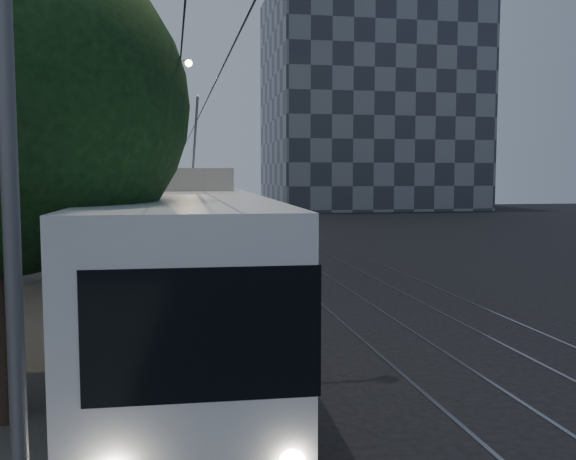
# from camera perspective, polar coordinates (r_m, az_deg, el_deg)

# --- Properties ---
(ground) EXTENTS (120.00, 120.00, 0.00)m
(ground) POSITION_cam_1_polar(r_m,az_deg,el_deg) (16.45, 4.17, -8.49)
(ground) COLOR black
(ground) RESTS_ON ground
(sidewalk) EXTENTS (5.00, 90.00, 0.15)m
(sidewalk) POSITION_cam_1_polar(r_m,az_deg,el_deg) (35.85, -15.83, -1.21)
(sidewalk) COLOR slate
(sidewalk) RESTS_ON ground
(tram_rails) EXTENTS (4.52, 90.00, 0.02)m
(tram_rails) POSITION_cam_1_polar(r_m,az_deg,el_deg) (36.28, 0.09, -1.05)
(tram_rails) COLOR gray
(tram_rails) RESTS_ON ground
(overhead_wires) EXTENTS (2.23, 90.00, 6.00)m
(overhead_wires) POSITION_cam_1_polar(r_m,az_deg,el_deg) (35.50, -11.89, 4.31)
(overhead_wires) COLOR black
(overhead_wires) RESTS_ON ground
(building_distant_right) EXTENTS (22.00, 18.00, 24.00)m
(building_distant_right) POSITION_cam_1_polar(r_m,az_deg,el_deg) (74.29, 7.13, 11.27)
(building_distant_right) COLOR #343942
(building_distant_right) RESTS_ON ground
(trolleybus) EXTENTS (3.14, 13.37, 5.63)m
(trolleybus) POSITION_cam_1_polar(r_m,az_deg,el_deg) (13.21, -8.92, -3.78)
(trolleybus) COLOR silver
(trolleybus) RESTS_ON ground
(pickup_silver) EXTENTS (3.84, 6.06, 1.56)m
(pickup_silver) POSITION_cam_1_polar(r_m,az_deg,el_deg) (27.30, -10.84, -1.51)
(pickup_silver) COLOR #A2A5AA
(pickup_silver) RESTS_ON ground
(car_white_a) EXTENTS (2.69, 3.92, 1.24)m
(car_white_a) POSITION_cam_1_polar(r_m,az_deg,el_deg) (29.66, -10.80, -1.31)
(car_white_a) COLOR white
(car_white_a) RESTS_ON ground
(car_white_b) EXTENTS (3.27, 4.69, 1.26)m
(car_white_b) POSITION_cam_1_polar(r_m,az_deg,el_deg) (36.71, -8.22, -0.06)
(car_white_b) COLOR #B6B6BA
(car_white_b) RESTS_ON ground
(car_white_c) EXTENTS (2.12, 4.18, 1.31)m
(car_white_c) POSITION_cam_1_polar(r_m,az_deg,el_deg) (40.99, -8.44, 0.50)
(car_white_c) COLOR silver
(car_white_c) RESTS_ON ground
(car_white_d) EXTENTS (2.40, 4.15, 1.33)m
(car_white_d) POSITION_cam_1_polar(r_m,az_deg,el_deg) (45.10, -9.38, 0.90)
(car_white_d) COLOR silver
(car_white_d) RESTS_ON ground
(tree_1) EXTENTS (5.79, 5.79, 7.64)m
(tree_1) POSITION_cam_1_polar(r_m,az_deg,el_deg) (21.56, -18.43, 7.91)
(tree_1) COLOR black
(tree_1) RESTS_ON ground
(tree_2) EXTENTS (3.85, 3.85, 5.66)m
(tree_2) POSITION_cam_1_polar(r_m,az_deg,el_deg) (26.70, -15.71, 4.96)
(tree_2) COLOR black
(tree_2) RESTS_ON ground
(tree_3) EXTENTS (4.27, 4.27, 6.06)m
(tree_3) POSITION_cam_1_polar(r_m,az_deg,el_deg) (34.66, -14.76, 5.31)
(tree_3) COLOR black
(tree_3) RESTS_ON ground
(tree_4) EXTENTS (4.79, 4.79, 6.50)m
(tree_4) POSITION_cam_1_polar(r_m,az_deg,el_deg) (41.87, -14.45, 5.52)
(tree_4) COLOR black
(tree_4) RESTS_ON ground
(tree_5) EXTENTS (4.01, 4.01, 5.53)m
(tree_5) POSITION_cam_1_polar(r_m,az_deg,el_deg) (54.76, -12.96, 4.74)
(tree_5) COLOR black
(tree_5) RESTS_ON ground
(streetlamp_near) EXTENTS (2.73, 0.44, 11.50)m
(streetlamp_near) POSITION_cam_1_polar(r_m,az_deg,el_deg) (12.53, -14.19, 18.73)
(streetlamp_near) COLOR slate
(streetlamp_near) RESTS_ON ground
(streetlamp_far) EXTENTS (2.68, 0.44, 11.24)m
(streetlamp_far) POSITION_cam_1_polar(r_m,az_deg,el_deg) (40.99, -11.48, 8.91)
(streetlamp_far) COLOR slate
(streetlamp_far) RESTS_ON ground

